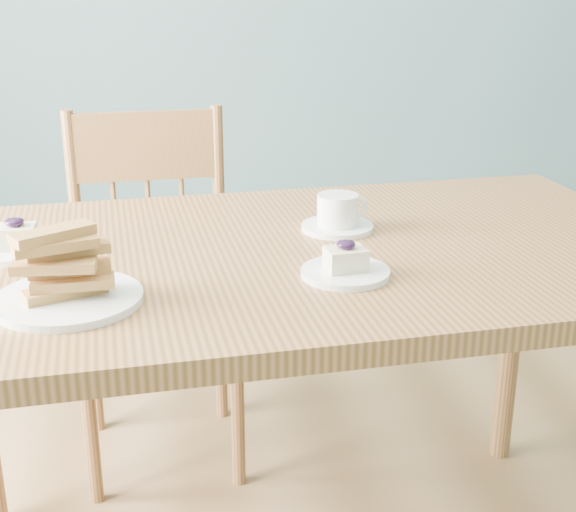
# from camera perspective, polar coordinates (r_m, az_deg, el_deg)

# --- Properties ---
(dining_table) EXTENTS (1.61, 1.00, 0.83)m
(dining_table) POSITION_cam_1_polar(r_m,az_deg,el_deg) (1.63, 0.79, -2.14)
(dining_table) COLOR #9C623B
(dining_table) RESTS_ON ground
(dining_chair) EXTENTS (0.48, 0.46, 0.99)m
(dining_chair) POSITION_cam_1_polar(r_m,az_deg,el_deg) (2.27, -9.43, -2.36)
(dining_chair) COLOR #9C623B
(dining_chair) RESTS_ON ground
(cheesecake_plate_near) EXTENTS (0.16, 0.16, 0.07)m
(cheesecake_plate_near) POSITION_cam_1_polar(r_m,az_deg,el_deg) (1.45, 4.11, -0.77)
(cheesecake_plate_near) COLOR white
(cheesecake_plate_near) RESTS_ON dining_table
(cheesecake_plate_far) EXTENTS (0.17, 0.17, 0.07)m
(cheesecake_plate_far) POSITION_cam_1_polar(r_m,az_deg,el_deg) (1.65, -18.72, 0.80)
(cheesecake_plate_far) COLOR white
(cheesecake_plate_far) RESTS_ON dining_table
(coffee_cup) EXTENTS (0.15, 0.15, 0.08)m
(coffee_cup) POSITION_cam_1_polar(r_m,az_deg,el_deg) (1.70, 3.59, 2.94)
(coffee_cup) COLOR white
(coffee_cup) RESTS_ON dining_table
(biscotti_plate) EXTENTS (0.25, 0.25, 0.13)m
(biscotti_plate) POSITION_cam_1_polar(r_m,az_deg,el_deg) (1.37, -15.47, -1.53)
(biscotti_plate) COLOR white
(biscotti_plate) RESTS_ON dining_table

